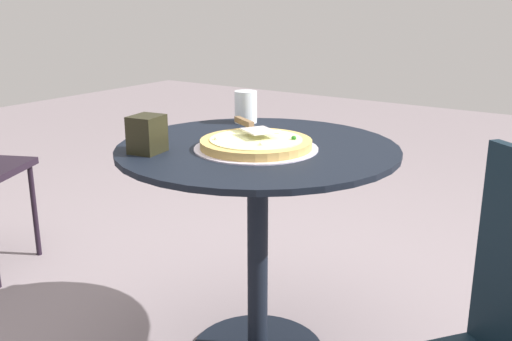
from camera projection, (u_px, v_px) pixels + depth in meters
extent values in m
cylinder|color=black|center=(258.00, 148.00, 1.79)|extent=(0.86, 0.86, 0.02)
cylinder|color=black|center=(258.00, 255.00, 1.89)|extent=(0.07, 0.07, 0.69)
cylinder|color=silver|center=(256.00, 148.00, 1.75)|extent=(0.37, 0.37, 0.00)
cylinder|color=tan|center=(256.00, 144.00, 1.74)|extent=(0.33, 0.33, 0.02)
cylinder|color=beige|center=(256.00, 139.00, 1.74)|extent=(0.28, 0.28, 0.00)
sphere|color=beige|center=(261.00, 144.00, 1.66)|extent=(0.01, 0.01, 0.01)
sphere|color=#2E5F20|center=(264.00, 131.00, 1.81)|extent=(0.02, 0.02, 0.02)
sphere|color=silver|center=(278.00, 132.00, 1.80)|extent=(0.02, 0.02, 0.02)
sphere|color=white|center=(216.00, 139.00, 1.72)|extent=(0.01, 0.01, 0.01)
sphere|color=#23691C|center=(294.00, 138.00, 1.73)|extent=(0.02, 0.02, 0.02)
cube|color=silver|center=(259.00, 131.00, 1.76)|extent=(0.13, 0.12, 0.00)
cube|color=brown|center=(244.00, 122.00, 1.84)|extent=(0.10, 0.07, 0.02)
cylinder|color=white|center=(246.00, 107.00, 2.10)|extent=(0.08, 0.08, 0.11)
cube|color=black|center=(147.00, 134.00, 1.69)|extent=(0.10, 0.11, 0.11)
cylinder|color=black|center=(35.00, 211.00, 2.70)|extent=(0.02, 0.02, 0.44)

